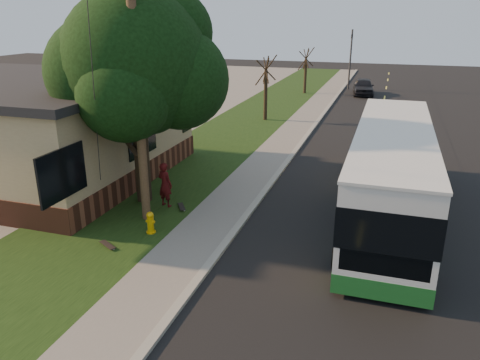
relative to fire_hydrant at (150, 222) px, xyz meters
The scene contains 18 objects.
ground 2.64m from the fire_hydrant, ahead, with size 120.00×120.00×0.00m, color black.
road 11.99m from the fire_hydrant, 56.58° to the left, with size 8.00×80.00×0.01m, color black.
curb 10.34m from the fire_hydrant, 75.43° to the left, with size 0.25×80.00×0.12m, color gray.
sidewalk 10.13m from the fire_hydrant, 80.91° to the left, with size 2.00×80.00×0.08m, color slate.
grass_verge 10.19m from the fire_hydrant, 100.76° to the left, with size 5.00×80.00×0.07m, color black.
building_lot 15.55m from the fire_hydrant, 139.96° to the left, with size 15.00×80.00×0.04m, color slate.
fire_hydrant is the anchor object (origin of this frame).
utility_pole 4.37m from the fire_hydrant, 125.38° to the left, with size 2.86×3.21×9.07m.
leafy_tree 5.65m from the fire_hydrant, 120.67° to the left, with size 6.30×6.00×7.80m.
bare_tree_near 18.10m from the fire_hydrant, 92.86° to the left, with size 1.38×1.21×4.31m.
bare_tree_far 30.04m from the fire_hydrant, 90.76° to the left, with size 1.38×1.21×4.03m.
traffic_signal 34.25m from the fire_hydrant, 84.79° to the left, with size 0.18×0.22×5.50m.
transit_bus 8.46m from the fire_hydrant, 28.44° to the left, with size 2.73×11.82×3.20m.
skateboarder 2.34m from the fire_hydrant, 103.80° to the left, with size 0.62×0.41×1.70m, color #460E0F.
skateboard_main 2.22m from the fire_hydrant, 87.39° to the left, with size 0.57×0.73×0.07m.
skateboard_spare 1.56m from the fire_hydrant, 122.26° to the right, with size 0.74×0.54×0.07m.
dumpster 7.35m from the fire_hydrant, 159.97° to the left, with size 1.77×1.48×1.42m.
distant_car 31.42m from the fire_hydrant, 81.42° to the left, with size 1.70×4.22×1.44m, color black.
Camera 1 is at (4.49, -12.40, 6.92)m, focal length 35.00 mm.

